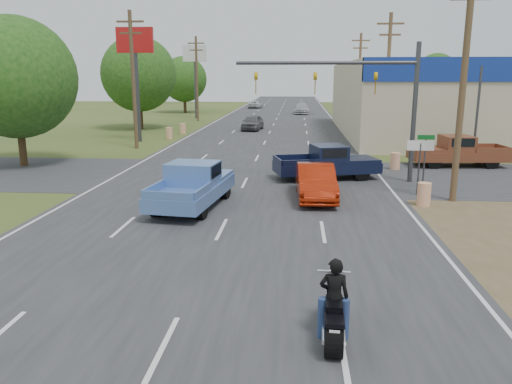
# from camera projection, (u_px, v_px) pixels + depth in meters

# --- Properties ---
(ground) EXTENTS (200.00, 200.00, 0.00)m
(ground) POSITION_uv_depth(u_px,v_px,m) (163.00, 348.00, 10.03)
(ground) COLOR #32471C
(ground) RESTS_ON ground
(main_road) EXTENTS (15.00, 180.00, 0.02)m
(main_road) POSITION_uv_depth(u_px,v_px,m) (270.00, 132.00, 48.87)
(main_road) COLOR #2D2D30
(main_road) RESTS_ON ground
(cross_road) EXTENTS (120.00, 10.00, 0.02)m
(cross_road) POSITION_uv_depth(u_px,v_px,m) (248.00, 175.00, 27.51)
(cross_road) COLOR #2D2D30
(cross_road) RESTS_ON ground
(utility_pole_1) EXTENTS (2.00, 0.28, 10.00)m
(utility_pole_1) POSITION_uv_depth(u_px,v_px,m) (464.00, 77.00, 20.71)
(utility_pole_1) COLOR #4C3823
(utility_pole_1) RESTS_ON ground
(utility_pole_2) EXTENTS (2.00, 0.28, 10.00)m
(utility_pole_2) POSITION_uv_depth(u_px,v_px,m) (388.00, 77.00, 38.18)
(utility_pole_2) COLOR #4C3823
(utility_pole_2) RESTS_ON ground
(utility_pole_3) EXTENTS (2.00, 0.28, 10.00)m
(utility_pole_3) POSITION_uv_depth(u_px,v_px,m) (359.00, 77.00, 55.66)
(utility_pole_3) COLOR #4C3823
(utility_pole_3) RESTS_ON ground
(utility_pole_5) EXTENTS (2.00, 0.28, 10.00)m
(utility_pole_5) POSITION_uv_depth(u_px,v_px,m) (133.00, 77.00, 36.77)
(utility_pole_5) COLOR #4C3823
(utility_pole_5) RESTS_ON ground
(utility_pole_6) EXTENTS (2.00, 0.28, 10.00)m
(utility_pole_6) POSITION_uv_depth(u_px,v_px,m) (197.00, 77.00, 60.07)
(utility_pole_6) COLOR #4C3823
(utility_pole_6) RESTS_ON ground
(tree_0) EXTENTS (7.14, 7.14, 8.84)m
(tree_0) POSITION_uv_depth(u_px,v_px,m) (15.00, 78.00, 29.37)
(tree_0) COLOR #422D19
(tree_0) RESTS_ON ground
(tree_1) EXTENTS (7.56, 7.56, 9.36)m
(tree_1) POSITION_uv_depth(u_px,v_px,m) (139.00, 74.00, 50.62)
(tree_1) COLOR #422D19
(tree_1) RESTS_ON ground
(tree_2) EXTENTS (6.72, 6.72, 8.32)m
(tree_2) POSITION_uv_depth(u_px,v_px,m) (184.00, 79.00, 74.12)
(tree_2) COLOR #422D19
(tree_2) RESTS_ON ground
(tree_5) EXTENTS (7.98, 7.98, 9.88)m
(tree_5) POSITION_uv_depth(u_px,v_px,m) (436.00, 74.00, 98.58)
(tree_5) COLOR #422D19
(tree_5) RESTS_ON ground
(tree_6) EXTENTS (8.82, 8.82, 10.92)m
(tree_6) POSITION_uv_depth(u_px,v_px,m) (140.00, 71.00, 103.17)
(tree_6) COLOR #422D19
(tree_6) RESTS_ON ground
(barrel_0) EXTENTS (0.56, 0.56, 1.00)m
(barrel_0) POSITION_uv_depth(u_px,v_px,m) (424.00, 194.00, 20.94)
(barrel_0) COLOR orange
(barrel_0) RESTS_ON ground
(barrel_1) EXTENTS (0.56, 0.56, 1.00)m
(barrel_1) POSITION_uv_depth(u_px,v_px,m) (395.00, 161.00, 29.16)
(barrel_1) COLOR orange
(barrel_1) RESTS_ON ground
(barrel_2) EXTENTS (0.56, 0.56, 1.00)m
(barrel_2) POSITION_uv_depth(u_px,v_px,m) (169.00, 133.00, 43.60)
(barrel_2) COLOR orange
(barrel_2) RESTS_ON ground
(barrel_3) EXTENTS (0.56, 0.56, 1.00)m
(barrel_3) POSITION_uv_depth(u_px,v_px,m) (183.00, 129.00, 47.46)
(barrel_3) COLOR orange
(barrel_3) RESTS_ON ground
(pole_sign_left_near) EXTENTS (3.00, 0.35, 9.20)m
(pole_sign_left_near) POSITION_uv_depth(u_px,v_px,m) (136.00, 53.00, 40.31)
(pole_sign_left_near) COLOR #3F3F44
(pole_sign_left_near) RESTS_ON ground
(pole_sign_left_far) EXTENTS (3.00, 0.35, 9.20)m
(pole_sign_left_far) POSITION_uv_depth(u_px,v_px,m) (195.00, 62.00, 63.61)
(pole_sign_left_far) COLOR #3F3F44
(pole_sign_left_far) RESTS_ON ground
(lane_sign) EXTENTS (1.20, 0.08, 2.52)m
(lane_sign) POSITION_uv_depth(u_px,v_px,m) (420.00, 154.00, 22.55)
(lane_sign) COLOR #3F3F44
(lane_sign) RESTS_ON ground
(street_name_sign) EXTENTS (0.80, 0.08, 2.61)m
(street_name_sign) POSITION_uv_depth(u_px,v_px,m) (425.00, 156.00, 24.03)
(street_name_sign) COLOR #3F3F44
(street_name_sign) RESTS_ON ground
(signal_mast) EXTENTS (9.12, 0.40, 7.00)m
(signal_mast) POSITION_uv_depth(u_px,v_px,m) (362.00, 87.00, 25.00)
(signal_mast) COLOR #3F3F44
(signal_mast) RESTS_ON ground
(red_convertible) EXTENTS (1.80, 4.69, 1.53)m
(red_convertible) POSITION_uv_depth(u_px,v_px,m) (316.00, 182.00, 22.12)
(red_convertible) COLOR #981D07
(red_convertible) RESTS_ON ground
(motorcycle) EXTENTS (0.73, 2.37, 1.20)m
(motorcycle) POSITION_uv_depth(u_px,v_px,m) (333.00, 316.00, 10.23)
(motorcycle) COLOR black
(motorcycle) RESTS_ON ground
(rider) EXTENTS (0.63, 0.43, 1.67)m
(rider) POSITION_uv_depth(u_px,v_px,m) (334.00, 301.00, 10.22)
(rider) COLOR black
(rider) RESTS_ON ground
(blue_pickup) EXTENTS (2.88, 5.89, 1.88)m
(blue_pickup) POSITION_uv_depth(u_px,v_px,m) (194.00, 184.00, 20.82)
(blue_pickup) COLOR black
(blue_pickup) RESTS_ON ground
(navy_pickup) EXTENTS (5.81, 3.45, 1.81)m
(navy_pickup) POSITION_uv_depth(u_px,v_px,m) (329.00, 162.00, 26.47)
(navy_pickup) COLOR black
(navy_pickup) RESTS_ON ground
(brown_pickup) EXTENTS (5.77, 2.59, 1.87)m
(brown_pickup) POSITION_uv_depth(u_px,v_px,m) (455.00, 151.00, 30.21)
(brown_pickup) COLOR black
(brown_pickup) RESTS_ON ground
(distant_car_grey) EXTENTS (2.25, 4.66, 1.53)m
(distant_car_grey) POSITION_uv_depth(u_px,v_px,m) (253.00, 123.00, 50.70)
(distant_car_grey) COLOR #57565B
(distant_car_grey) RESTS_ON ground
(distant_car_silver) EXTENTS (2.19, 5.30, 1.53)m
(distant_car_silver) POSITION_uv_depth(u_px,v_px,m) (301.00, 109.00, 72.89)
(distant_car_silver) COLOR #B7B7BC
(distant_car_silver) RESTS_ON ground
(distant_car_white) EXTENTS (2.49, 4.56, 1.21)m
(distant_car_white) POSITION_uv_depth(u_px,v_px,m) (255.00, 105.00, 86.07)
(distant_car_white) COLOR silver
(distant_car_white) RESTS_ON ground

